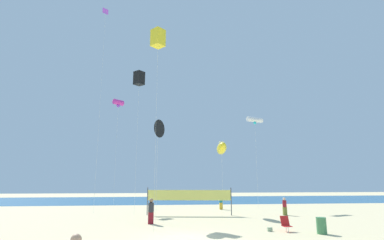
# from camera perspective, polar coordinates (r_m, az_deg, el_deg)

# --- Properties ---
(ground_plane) EXTENTS (120.00, 120.00, 0.00)m
(ground_plane) POSITION_cam_1_polar(r_m,az_deg,el_deg) (17.31, -1.77, -21.33)
(ground_plane) COLOR beige
(ocean_band) EXTENTS (120.00, 20.00, 0.01)m
(ocean_band) POSITION_cam_1_polar(r_m,az_deg,el_deg) (49.60, -4.89, -14.75)
(ocean_band) COLOR #28608C
(ocean_band) RESTS_ON ground
(beachgoer_maroon_shirt) EXTENTS (0.35, 0.35, 1.53)m
(beachgoer_maroon_shirt) POSITION_cam_1_polar(r_m,az_deg,el_deg) (29.20, 17.02, -15.15)
(beachgoer_maroon_shirt) COLOR olive
(beachgoer_maroon_shirt) RESTS_ON ground
(beachgoer_teal_shirt) EXTENTS (0.35, 0.35, 1.52)m
(beachgoer_teal_shirt) POSITION_cam_1_polar(r_m,az_deg,el_deg) (33.60, 5.48, -15.02)
(beachgoer_teal_shirt) COLOR gold
(beachgoer_teal_shirt) RESTS_ON ground
(beachgoer_charcoal_shirt) EXTENTS (0.40, 0.40, 1.76)m
(beachgoer_charcoal_shirt) POSITION_cam_1_polar(r_m,az_deg,el_deg) (22.67, -7.72, -16.47)
(beachgoer_charcoal_shirt) COLOR maroon
(beachgoer_charcoal_shirt) RESTS_ON ground
(folding_beach_chair) EXTENTS (0.52, 0.65, 0.89)m
(folding_beach_chair) POSITION_cam_1_polar(r_m,az_deg,el_deg) (20.20, 17.23, -18.08)
(folding_beach_chair) COLOR red
(folding_beach_chair) RESTS_ON ground
(trash_barrel) EXTENTS (0.56, 0.56, 0.92)m
(trash_barrel) POSITION_cam_1_polar(r_m,az_deg,el_deg) (19.95, 23.16, -17.80)
(trash_barrel) COLOR #3F7F4C
(trash_barrel) RESTS_ON ground
(volleyball_net) EXTENTS (7.47, 1.17, 2.40)m
(volleyball_net) POSITION_cam_1_polar(r_m,az_deg,el_deg) (27.88, -0.55, -14.16)
(volleyball_net) COLOR #4C4C51
(volleyball_net) RESTS_ON ground
(beach_handbag) EXTENTS (0.29, 0.14, 0.23)m
(beach_handbag) POSITION_cam_1_polar(r_m,az_deg,el_deg) (20.03, 14.43, -19.29)
(beach_handbag) COLOR #99B28C
(beach_handbag) RESTS_ON ground
(kite_yellow_inflatable) EXTENTS (1.09, 2.70, 6.72)m
(kite_yellow_inflatable) POSITION_cam_1_polar(r_m,az_deg,el_deg) (29.09, 5.60, -5.35)
(kite_yellow_inflatable) COLOR silver
(kite_yellow_inflatable) RESTS_ON ground
(kite_magenta_tube) EXTENTS (1.32, 1.29, 12.31)m
(kite_magenta_tube) POSITION_cam_1_polar(r_m,az_deg,el_deg) (36.54, -13.69, 3.15)
(kite_magenta_tube) COLOR silver
(kite_magenta_tube) RESTS_ON ground
(kite_black_delta) EXTENTS (1.05, 1.31, 7.64)m
(kite_black_delta) POSITION_cam_1_polar(r_m,az_deg,el_deg) (23.50, -6.44, -1.65)
(kite_black_delta) COLOR silver
(kite_black_delta) RESTS_ON ground
(kite_yellow_box) EXTENTS (1.05, 1.05, 13.00)m
(kite_yellow_box) POSITION_cam_1_polar(r_m,az_deg,el_deg) (21.20, -6.41, 15.03)
(kite_yellow_box) COLOR silver
(kite_yellow_box) RESTS_ON ground
(kite_violet_diamond) EXTENTS (0.92, 0.92, 21.11)m
(kite_violet_diamond) POSITION_cam_1_polar(r_m,az_deg,el_deg) (35.54, -15.90, 18.52)
(kite_violet_diamond) COLOR silver
(kite_violet_diamond) RESTS_ON ground
(kite_white_tube) EXTENTS (2.23, 1.37, 10.42)m
(kite_white_tube) POSITION_cam_1_polar(r_m,az_deg,el_deg) (36.86, 11.71, 0.02)
(kite_white_tube) COLOR silver
(kite_white_tube) RESTS_ON ground
(kite_black_box) EXTENTS (1.14, 1.14, 13.30)m
(kite_black_box) POSITION_cam_1_polar(r_m,az_deg,el_deg) (29.77, -9.92, 7.72)
(kite_black_box) COLOR silver
(kite_black_box) RESTS_ON ground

